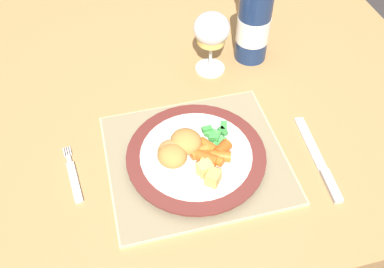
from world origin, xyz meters
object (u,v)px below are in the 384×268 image
(dining_table, at_px, (184,99))
(wine_glass, at_px, (211,32))
(dinner_plate, at_px, (196,157))
(bottle, at_px, (255,18))
(fork, at_px, (74,178))
(table_knife, at_px, (321,165))

(dining_table, xyz_separation_m, wine_glass, (0.06, -0.01, 0.19))
(dinner_plate, distance_m, bottle, 0.35)
(dinner_plate, relative_size, bottle, 0.90)
(dinner_plate, height_order, bottle, bottle)
(dinner_plate, bearing_deg, fork, 175.20)
(dining_table, distance_m, fork, 0.37)
(fork, relative_size, bottle, 0.46)
(dining_table, relative_size, bottle, 3.85)
(table_knife, xyz_separation_m, bottle, (-0.02, 0.34, 0.10))
(wine_glass, xyz_separation_m, bottle, (0.10, 0.02, 0.00))
(table_knife, relative_size, wine_glass, 1.43)
(fork, bearing_deg, dining_table, 42.49)
(wine_glass, bearing_deg, fork, -144.20)
(dinner_plate, bearing_deg, table_knife, -16.28)
(dining_table, height_order, bottle, bottle)
(fork, relative_size, wine_glass, 0.91)
(fork, distance_m, wine_glass, 0.41)
(dining_table, relative_size, fork, 8.42)
(dining_table, relative_size, wine_glass, 7.68)
(fork, bearing_deg, wine_glass, 35.80)
(table_knife, bearing_deg, fork, 169.38)
(dinner_plate, height_order, wine_glass, wine_glass)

